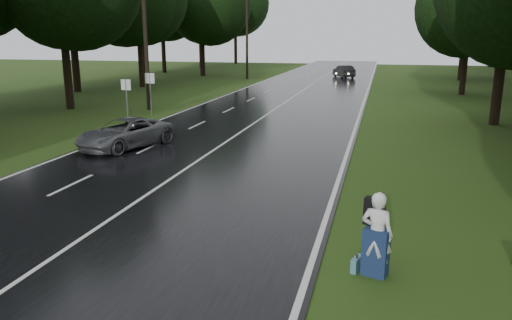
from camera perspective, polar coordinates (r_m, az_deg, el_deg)
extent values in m
plane|color=#2A4414|center=(14.88, -15.29, -5.96)|extent=(160.00, 160.00, 0.00)
cube|color=black|center=(33.23, 1.79, 5.57)|extent=(12.00, 140.00, 0.04)
cube|color=silver|center=(33.23, 1.79, 5.61)|extent=(0.12, 140.00, 0.01)
imported|color=#505256|center=(23.17, -14.89, 3.00)|extent=(3.52, 5.13, 1.30)
imported|color=black|center=(61.79, 10.11, 10.05)|extent=(3.10, 4.64, 1.45)
imported|color=silver|center=(10.81, 13.77, -8.33)|extent=(0.78, 0.62, 1.86)
cube|color=navy|center=(10.97, 13.65, -10.31)|extent=(0.60, 0.48, 1.04)
cube|color=black|center=(10.90, 13.51, -5.79)|extent=(0.47, 0.34, 0.60)
cube|color=teal|center=(11.22, 11.54, -11.67)|extent=(0.25, 0.46, 0.31)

